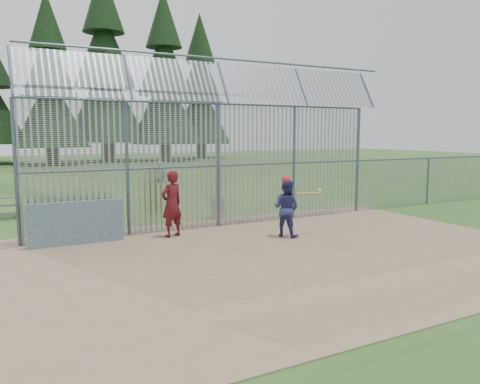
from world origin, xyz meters
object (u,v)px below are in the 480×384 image
dugout_wall (77,223)px  trash_can (217,208)px  onlooker (172,204)px  batter (286,208)px

dugout_wall → trash_can: (5.16, 1.89, -0.24)m
onlooker → trash_can: size_ratio=2.38×
dugout_wall → batter: (5.64, -1.85, 0.24)m
batter → dugout_wall: bearing=42.1°
dugout_wall → batter: 5.94m
onlooker → batter: bearing=134.1°
batter → trash_can: 3.80m
trash_can → onlooker: bearing=-139.0°
trash_can → batter: bearing=-82.7°
batter → onlooker: onlooker is taller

